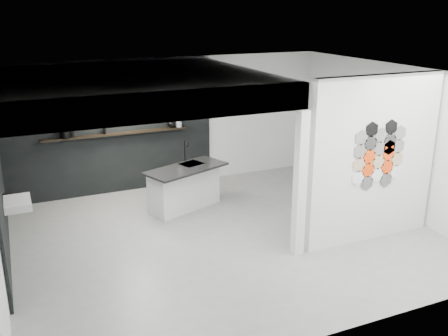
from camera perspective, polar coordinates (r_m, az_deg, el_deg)
floor at (r=8.75m, az=0.19°, el=-7.86°), size 7.00×6.00×0.01m
partition_panel at (r=8.57m, az=16.74°, el=0.89°), size 2.45×0.15×2.80m
bay_clad_back at (r=10.67m, az=-12.76°, el=3.26°), size 4.40×0.04×2.35m
bulkhead at (r=8.51m, az=-10.73°, el=9.17°), size 4.40×4.00×0.40m
corner_column at (r=7.83m, az=8.67°, el=-1.87°), size 0.16×0.16×2.35m
fascia_beam at (r=6.67m, az=-6.88°, el=6.99°), size 4.40×0.16×0.40m
wall_basin at (r=8.53m, az=-22.52°, el=-3.75°), size 0.40×0.60×0.12m
display_shelf at (r=10.56m, az=-12.16°, el=3.84°), size 3.00×0.15×0.04m
kitchen_island at (r=9.80m, az=-4.54°, el=-2.17°), size 1.76×1.24×1.30m
stockpot at (r=10.39m, az=-17.66°, el=3.78°), size 0.26×0.26×0.17m
kettle at (r=10.82m, az=-5.99°, el=5.05°), size 0.24×0.24×0.16m
glass_bowl at (r=10.88m, az=-5.20°, el=4.98°), size 0.15×0.15×0.10m
glass_vase at (r=10.87m, az=-5.21°, el=5.10°), size 0.12×0.12×0.15m
bottle_dark at (r=10.49m, az=-13.50°, el=4.23°), size 0.07×0.07×0.16m
utensil_cup at (r=10.41m, az=-16.97°, el=3.66°), size 0.10×0.10×0.10m
hex_tile_cluster at (r=8.50m, az=17.34°, el=1.43°), size 1.04×0.02×1.16m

